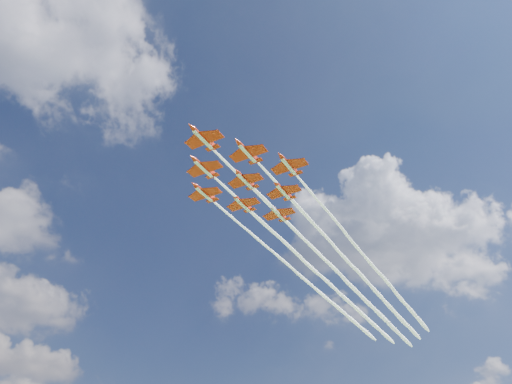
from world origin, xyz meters
The scene contains 9 objects.
jet_lead centered at (48.77, 19.76, 88.53)m, with size 133.64×68.38×2.64m.
jet_row2_port centered at (59.98, 18.32, 88.53)m, with size 133.64×68.38×2.64m.
jet_row2_starb centered at (54.44, 29.54, 88.53)m, with size 133.64×68.38×2.64m.
jet_row3_port centered at (71.20, 16.88, 88.53)m, with size 133.64×68.38×2.64m.
jet_row3_centre centered at (65.65, 28.10, 88.53)m, with size 133.64×68.38×2.64m.
jet_row3_starb centered at (60.11, 39.32, 88.53)m, with size 133.64×68.38×2.64m.
jet_row4_port centered at (76.86, 26.65, 88.53)m, with size 133.64×68.38×2.64m.
jet_row4_starb centered at (71.32, 37.88, 88.53)m, with size 133.64×68.38×2.64m.
jet_tail centered at (82.53, 36.43, 88.53)m, with size 133.64×68.38×2.64m.
Camera 1 is at (-53.98, -90.63, 14.68)m, focal length 35.00 mm.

